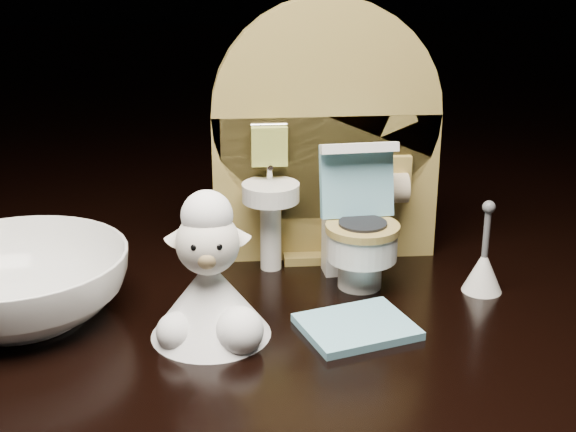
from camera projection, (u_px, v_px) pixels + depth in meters
name	position (u px, v px, depth m)	size (l,w,h in m)	color
backdrop_panel	(324.00, 148.00, 0.46)	(0.13, 0.05, 0.15)	#A28942
toy_toilet	(358.00, 232.00, 0.44)	(0.04, 0.05, 0.08)	white
bath_mat	(357.00, 327.00, 0.39)	(0.05, 0.04, 0.00)	#6AABC0
toilet_brush	(483.00, 268.00, 0.43)	(0.02, 0.02, 0.05)	white
plush_lamb	(210.00, 287.00, 0.38)	(0.06, 0.06, 0.08)	white
ceramic_bowl	(19.00, 285.00, 0.40)	(0.11, 0.11, 0.03)	white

